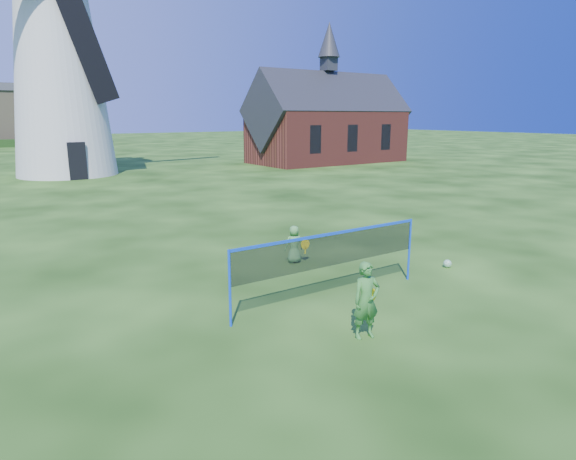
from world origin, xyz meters
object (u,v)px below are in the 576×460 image
(chapel, at_px, (328,124))
(badminton_net, at_px, (331,251))
(windmill, at_px, (59,72))
(play_ball, at_px, (447,264))
(player_boy, at_px, (294,244))
(player_girl, at_px, (366,300))

(chapel, height_order, badminton_net, chapel)
(windmill, relative_size, play_ball, 93.00)
(badminton_net, xyz_separation_m, play_ball, (4.14, 0.08, -1.03))
(badminton_net, distance_m, player_boy, 3.06)
(chapel, relative_size, badminton_net, 2.74)
(player_girl, bearing_deg, play_ball, 34.46)
(player_girl, bearing_deg, chapel, 64.99)
(player_girl, bearing_deg, player_boy, 82.99)
(play_ball, bearing_deg, player_boy, 138.92)
(chapel, xyz_separation_m, player_girl, (-21.79, -28.19, -2.57))
(play_ball, bearing_deg, player_girl, -158.24)
(player_girl, relative_size, play_ball, 6.58)
(player_boy, xyz_separation_m, play_ball, (3.14, -2.74, -0.42))
(windmill, bearing_deg, player_boy, -88.08)
(player_girl, bearing_deg, badminton_net, 82.67)
(badminton_net, bearing_deg, play_ball, 1.16)
(windmill, height_order, chapel, windmill)
(windmill, xyz_separation_m, player_girl, (-0.80, -30.60, -6.13))
(play_ball, bearing_deg, windmill, 97.97)
(play_ball, bearing_deg, chapel, 57.13)
(chapel, distance_m, play_ball, 31.44)
(player_girl, distance_m, play_ball, 5.22)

